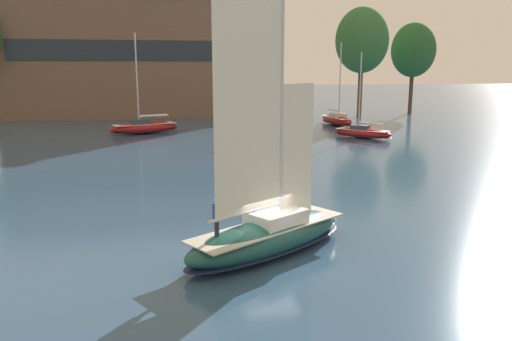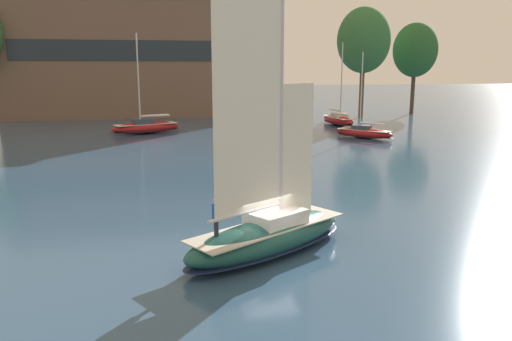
{
  "view_description": "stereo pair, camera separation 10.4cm",
  "coord_description": "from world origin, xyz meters",
  "px_view_note": "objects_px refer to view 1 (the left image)",
  "views": [
    {
      "loc": [
        -4.68,
        -20.7,
        8.22
      ],
      "look_at": [
        0.0,
        3.0,
        3.17
      ],
      "focal_mm": 35.0,
      "sensor_mm": 36.0,
      "label": 1
    },
    {
      "loc": [
        -4.57,
        -20.72,
        8.22
      ],
      "look_at": [
        0.0,
        3.0,
        3.17
      ],
      "focal_mm": 35.0,
      "sensor_mm": 36.0,
      "label": 2
    }
  ],
  "objects_px": {
    "tree_shore_left": "(362,40)",
    "sailboat_moored_far_slip": "(337,120)",
    "sailboat_main": "(269,231)",
    "sailboat_moored_mid_channel": "(363,132)",
    "sailboat_moored_near_marina": "(144,127)",
    "tree_shore_center": "(413,50)"
  },
  "relations": [
    {
      "from": "tree_shore_center",
      "to": "sailboat_main",
      "type": "relative_size",
      "value": 1.25
    },
    {
      "from": "tree_shore_left",
      "to": "sailboat_moored_far_slip",
      "type": "distance_m",
      "value": 17.46
    },
    {
      "from": "tree_shore_left",
      "to": "sailboat_main",
      "type": "xyz_separation_m",
      "value": [
        -28.21,
        -57.48,
        -11.33
      ]
    },
    {
      "from": "sailboat_main",
      "to": "tree_shore_left",
      "type": "bearing_deg",
      "value": 63.86
    },
    {
      "from": "sailboat_moored_mid_channel",
      "to": "sailboat_moored_far_slip",
      "type": "height_order",
      "value": "sailboat_moored_far_slip"
    },
    {
      "from": "tree_shore_center",
      "to": "sailboat_moored_mid_channel",
      "type": "height_order",
      "value": "tree_shore_center"
    },
    {
      "from": "sailboat_moored_near_marina",
      "to": "sailboat_moored_far_slip",
      "type": "bearing_deg",
      "value": 8.68
    },
    {
      "from": "sailboat_moored_mid_channel",
      "to": "sailboat_moored_far_slip",
      "type": "bearing_deg",
      "value": 82.88
    },
    {
      "from": "sailboat_moored_far_slip",
      "to": "tree_shore_center",
      "type": "bearing_deg",
      "value": 37.51
    },
    {
      "from": "sailboat_moored_near_marina",
      "to": "sailboat_moored_far_slip",
      "type": "height_order",
      "value": "sailboat_moored_near_marina"
    },
    {
      "from": "tree_shore_left",
      "to": "sailboat_moored_near_marina",
      "type": "distance_m",
      "value": 39.26
    },
    {
      "from": "tree_shore_left",
      "to": "tree_shore_center",
      "type": "xyz_separation_m",
      "value": [
        11.36,
        4.16,
        -1.34
      ]
    },
    {
      "from": "tree_shore_left",
      "to": "sailboat_moored_far_slip",
      "type": "xyz_separation_m",
      "value": [
        -7.77,
        -10.52,
        -11.56
      ]
    },
    {
      "from": "sailboat_main",
      "to": "sailboat_moored_far_slip",
      "type": "xyz_separation_m",
      "value": [
        20.44,
        46.95,
        -0.23
      ]
    },
    {
      "from": "sailboat_main",
      "to": "sailboat_moored_mid_channel",
      "type": "distance_m",
      "value": 38.66
    },
    {
      "from": "sailboat_main",
      "to": "sailboat_moored_near_marina",
      "type": "relative_size",
      "value": 1.03
    },
    {
      "from": "sailboat_main",
      "to": "sailboat_moored_near_marina",
      "type": "bearing_deg",
      "value": 98.44
    },
    {
      "from": "tree_shore_left",
      "to": "sailboat_moored_mid_channel",
      "type": "bearing_deg",
      "value": -111.68
    },
    {
      "from": "tree_shore_left",
      "to": "sailboat_moored_near_marina",
      "type": "height_order",
      "value": "tree_shore_left"
    },
    {
      "from": "tree_shore_center",
      "to": "sailboat_moored_near_marina",
      "type": "height_order",
      "value": "tree_shore_center"
    },
    {
      "from": "tree_shore_left",
      "to": "sailboat_moored_far_slip",
      "type": "relative_size",
      "value": 1.54
    },
    {
      "from": "tree_shore_center",
      "to": "sailboat_main",
      "type": "xyz_separation_m",
      "value": [
        -39.57,
        -61.64,
        -9.99
      ]
    }
  ]
}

